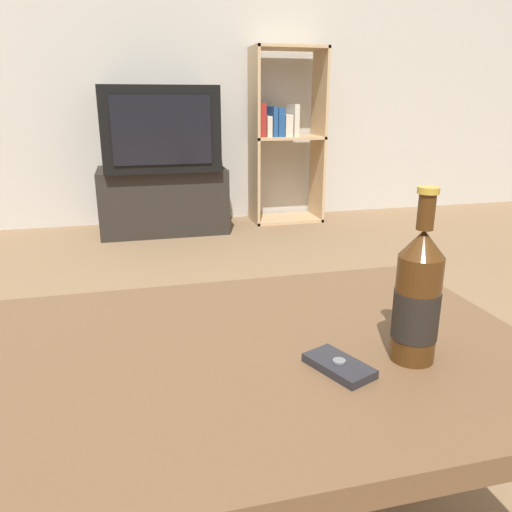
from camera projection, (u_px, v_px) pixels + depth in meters
name	position (u px, v px, depth m)	size (l,w,h in m)	color
back_wall	(142.00, 35.00, 3.40)	(8.00, 0.05, 2.60)	beige
coffee_table	(235.00, 389.00, 0.87)	(1.05, 0.68, 0.47)	brown
tv_stand	(163.00, 200.00, 3.45)	(0.85, 0.47, 0.44)	#28231E
television	(159.00, 128.00, 3.30)	(0.73, 0.58, 0.53)	black
bookshelf	(284.00, 133.00, 3.62)	(0.51, 0.30, 1.23)	tan
beer_bottle	(417.00, 299.00, 0.79)	(0.07, 0.07, 0.28)	#47280F
cell_phone	(339.00, 366.00, 0.79)	(0.10, 0.12, 0.02)	#232328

